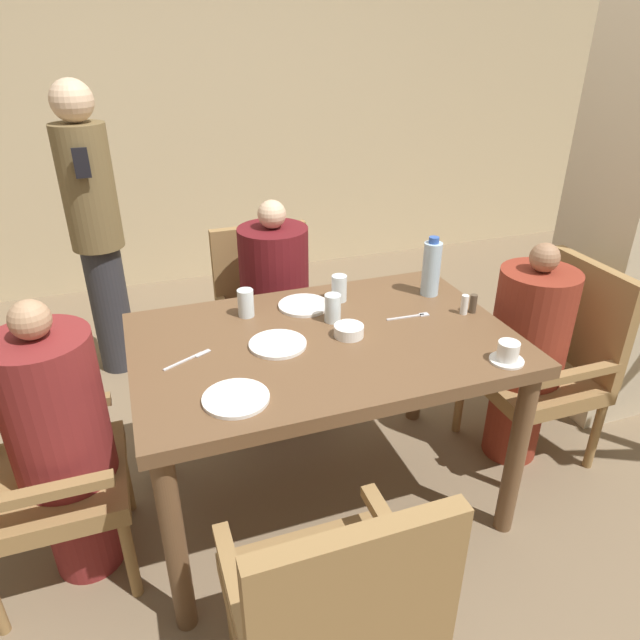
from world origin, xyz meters
name	(u,v)px	position (x,y,z in m)	size (l,w,h in m)	color
ground_plane	(323,497)	(0.00, 0.00, 0.00)	(16.00, 16.00, 0.00)	#7A664C
wall_back	(197,86)	(0.00, 2.60, 1.40)	(8.00, 0.06, 2.80)	#C6B289
dining_table	(324,361)	(0.00, 0.00, 0.68)	(1.36, 0.88, 0.77)	brown
chair_left_side	(20,468)	(-1.06, 0.00, 0.48)	(0.49, 0.49, 0.90)	olive
diner_in_left_chair	(62,443)	(-0.92, 0.00, 0.55)	(0.32, 0.32, 1.07)	maroon
chair_far_side	(269,314)	(0.00, 0.82, 0.48)	(0.49, 0.49, 0.90)	olive
diner_in_far_chair	(276,311)	(0.00, 0.68, 0.56)	(0.32, 0.32, 1.10)	#5B1419
chair_right_side	(551,357)	(1.06, 0.00, 0.48)	(0.49, 0.49, 0.90)	olive
diner_in_right_chair	(526,354)	(0.92, 0.00, 0.52)	(0.32, 0.32, 1.02)	maroon
chair_near_corner	(333,611)	(-0.27, -0.82, 0.48)	(0.49, 0.49, 0.90)	olive
standing_host	(95,227)	(-0.77, 1.39, 0.84)	(0.27, 0.30, 1.56)	#2D2D33
plate_main_left	(304,305)	(0.01, 0.27, 0.78)	(0.20, 0.20, 0.01)	white
plate_main_right	(236,398)	(-0.38, -0.27, 0.78)	(0.20, 0.20, 0.01)	white
plate_dessert_center	(278,344)	(-0.17, 0.00, 0.78)	(0.20, 0.20, 0.01)	white
teacup_with_saucer	(508,353)	(0.52, -0.36, 0.81)	(0.11, 0.11, 0.07)	white
bowl_small	(349,331)	(0.09, -0.02, 0.80)	(0.11, 0.11, 0.04)	white
water_bottle	(431,268)	(0.54, 0.21, 0.89)	(0.07, 0.07, 0.25)	silver
glass_tall_near	(246,303)	(-0.22, 0.27, 0.83)	(0.06, 0.06, 0.11)	silver
glass_tall_mid	(333,308)	(0.07, 0.11, 0.83)	(0.06, 0.06, 0.11)	silver
glass_tall_far	(339,288)	(0.16, 0.27, 0.83)	(0.06, 0.06, 0.11)	silver
salt_shaker	(465,305)	(0.58, 0.00, 0.81)	(0.03, 0.03, 0.08)	white
pepper_shaker	(474,304)	(0.62, 0.00, 0.81)	(0.03, 0.03, 0.07)	#4C3D2D
fork_beside_plate	(412,316)	(0.38, 0.04, 0.78)	(0.17, 0.03, 0.00)	silver
knife_beside_plate	(190,359)	(-0.48, 0.01, 0.78)	(0.17, 0.10, 0.00)	silver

